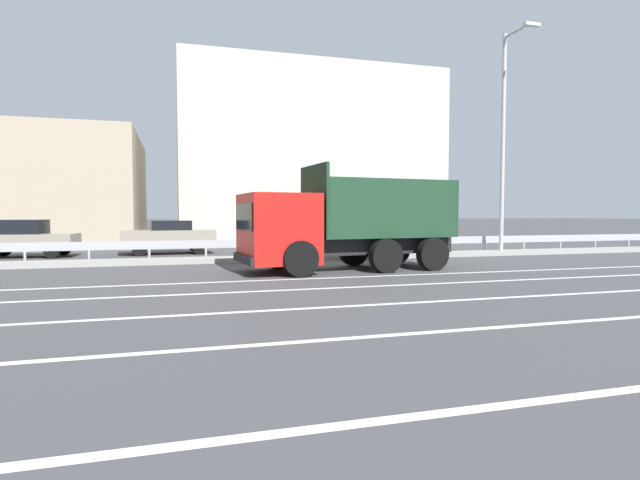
# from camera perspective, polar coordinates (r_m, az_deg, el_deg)

# --- Properties ---
(ground_plane) EXTENTS (320.00, 320.00, 0.00)m
(ground_plane) POSITION_cam_1_polar(r_m,az_deg,el_deg) (17.03, -1.54, -3.07)
(ground_plane) COLOR #424244
(lane_strip_0) EXTENTS (69.97, 0.16, 0.01)m
(lane_strip_0) POSITION_cam_1_polar(r_m,az_deg,el_deg) (14.47, 5.84, -4.15)
(lane_strip_0) COLOR silver
(lane_strip_0) RESTS_ON ground_plane
(lane_strip_1) EXTENTS (69.97, 0.16, 0.01)m
(lane_strip_1) POSITION_cam_1_polar(r_m,az_deg,el_deg) (12.79, 8.96, -5.12)
(lane_strip_1) COLOR silver
(lane_strip_1) RESTS_ON ground_plane
(lane_strip_2) EXTENTS (69.97, 0.16, 0.01)m
(lane_strip_2) POSITION_cam_1_polar(r_m,az_deg,el_deg) (10.73, 14.35, -6.74)
(lane_strip_2) COLOR silver
(lane_strip_2) RESTS_ON ground_plane
(lane_strip_3) EXTENTS (69.97, 0.16, 0.01)m
(lane_strip_3) POSITION_cam_1_polar(r_m,az_deg,el_deg) (8.81, 22.32, -9.00)
(lane_strip_3) COLOR silver
(lane_strip_3) RESTS_ON ground_plane
(median_island) EXTENTS (38.48, 1.10, 0.18)m
(median_island) POSITION_cam_1_polar(r_m,az_deg,el_deg) (19.43, -3.39, -2.06)
(median_island) COLOR gray
(median_island) RESTS_ON ground_plane
(median_guardrail) EXTENTS (69.97, 0.09, 0.78)m
(median_guardrail) POSITION_cam_1_polar(r_m,az_deg,el_deg) (20.43, -4.06, -0.46)
(median_guardrail) COLOR #9EA0A5
(median_guardrail) RESTS_ON ground_plane
(dump_truck) EXTENTS (7.13, 3.13, 3.32)m
(dump_truck) POSITION_cam_1_polar(r_m,az_deg,el_deg) (15.69, 0.52, 0.96)
(dump_truck) COLOR red
(dump_truck) RESTS_ON ground_plane
(median_road_sign) EXTENTS (0.83, 0.16, 2.35)m
(median_road_sign) POSITION_cam_1_polar(r_m,az_deg,el_deg) (21.76, 13.64, 1.52)
(median_road_sign) COLOR white
(median_road_sign) RESTS_ON ground_plane
(street_lamp_1) EXTENTS (0.70, 1.94, 9.61)m
(street_lamp_1) POSITION_cam_1_polar(r_m,az_deg,el_deg) (23.61, 20.38, 11.24)
(street_lamp_1) COLOR #ADADB2
(street_lamp_1) RESTS_ON ground_plane
(parked_car_3) EXTENTS (3.93, 2.03, 1.57)m
(parked_car_3) POSITION_cam_1_polar(r_m,az_deg,el_deg) (23.99, -30.55, 0.12)
(parked_car_3) COLOR gray
(parked_car_3) RESTS_ON ground_plane
(parked_car_4) EXTENTS (4.17, 2.18, 1.51)m
(parked_car_4) POSITION_cam_1_polar(r_m,az_deg,el_deg) (23.57, -16.89, 0.36)
(parked_car_4) COLOR gray
(parked_car_4) RESTS_ON ground_plane
(background_building_1) EXTENTS (19.68, 9.17, 12.72)m
(background_building_1) POSITION_cam_1_polar(r_m,az_deg,el_deg) (39.83, -1.47, 9.57)
(background_building_1) COLOR beige
(background_building_1) RESTS_ON ground_plane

